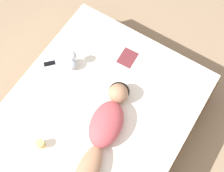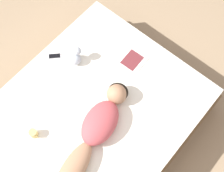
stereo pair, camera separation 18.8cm
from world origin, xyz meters
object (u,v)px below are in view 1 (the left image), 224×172
Objects in this scene: person at (103,131)px; open_magazine at (117,53)px; cell_phone at (50,64)px; coffee_mug at (41,144)px.

open_magazine is at bearing 101.78° from person.
cell_phone is at bearing 148.02° from person.
person is 11.50× the size of coffee_mug.
person is 0.99m from cell_phone.
open_magazine is 4.92× the size of coffee_mug.
person is at bearing 23.76° from cell_phone.
coffee_mug is 0.72× the size of cell_phone.
coffee_mug is (-0.45, -0.42, -0.05)m from person.
cell_phone is at bearing 122.11° from coffee_mug.
cell_phone is (-0.93, 0.34, -0.09)m from person.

